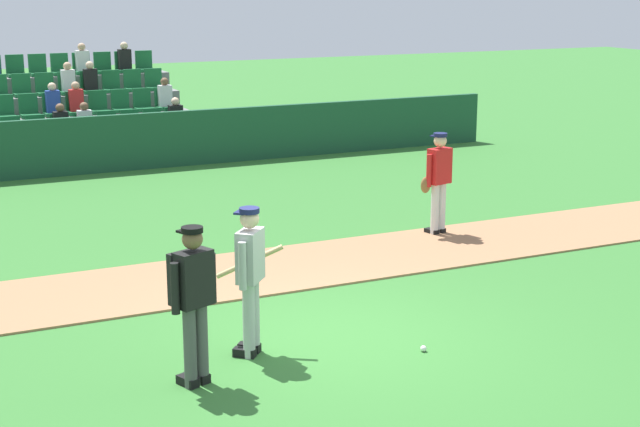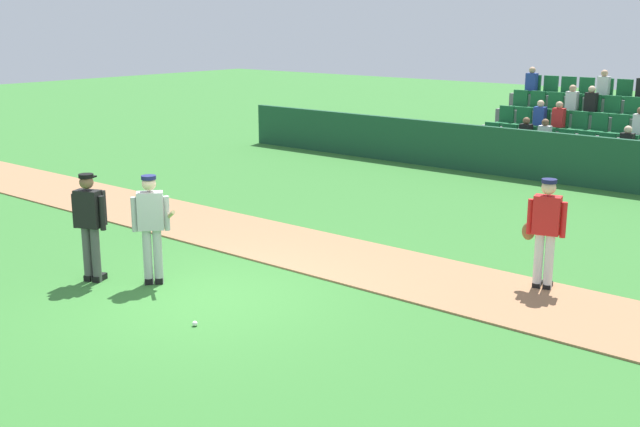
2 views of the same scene
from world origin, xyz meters
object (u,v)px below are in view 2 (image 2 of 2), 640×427
at_px(baseball, 195,324).
at_px(batter_grey_jersey, 152,225).
at_px(umpire_home_plate, 90,221).
at_px(runner_red_jersey, 545,230).

bearing_deg(baseball, batter_grey_jersey, 156.96).
height_order(batter_grey_jersey, umpire_home_plate, same).
xyz_separation_m(batter_grey_jersey, runner_red_jersey, (4.86, 3.69, -0.01)).
relative_size(runner_red_jersey, baseball, 23.78).
xyz_separation_m(umpire_home_plate, baseball, (2.71, -0.25, -0.96)).
distance_m(batter_grey_jersey, baseball, 2.22).
bearing_deg(batter_grey_jersey, baseball, -23.04).
xyz_separation_m(umpire_home_plate, runner_red_jersey, (5.72, 4.23, -0.04)).
relative_size(umpire_home_plate, baseball, 23.78).
relative_size(batter_grey_jersey, baseball, 23.78).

